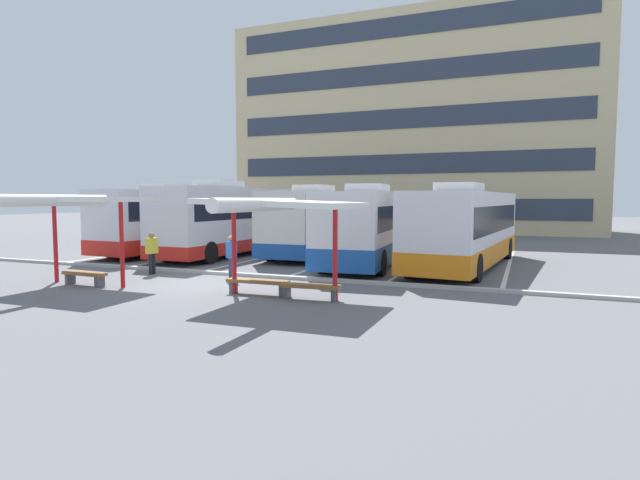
% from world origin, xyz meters
% --- Properties ---
extents(ground_plane, '(160.00, 160.00, 0.00)m').
position_xyz_m(ground_plane, '(0.00, 0.00, 0.00)').
color(ground_plane, slate).
extents(terminal_building, '(31.75, 10.70, 21.59)m').
position_xyz_m(terminal_building, '(0.04, 33.63, 9.44)').
color(terminal_building, '#D1BC8C').
rests_on(terminal_building, ground).
extents(coach_bus_0, '(3.09, 12.07, 3.67)m').
position_xyz_m(coach_bus_0, '(-7.45, 9.12, 1.71)').
color(coach_bus_0, silver).
rests_on(coach_bus_0, ground).
extents(coach_bus_1, '(2.74, 11.21, 3.79)m').
position_xyz_m(coach_bus_1, '(-4.01, 8.55, 1.80)').
color(coach_bus_1, silver).
rests_on(coach_bus_1, ground).
extents(coach_bus_2, '(2.84, 11.52, 3.57)m').
position_xyz_m(coach_bus_2, '(0.09, 10.74, 1.66)').
color(coach_bus_2, silver).
rests_on(coach_bus_2, ground).
extents(coach_bus_3, '(3.35, 12.07, 3.51)m').
position_xyz_m(coach_bus_3, '(3.61, 8.22, 1.61)').
color(coach_bus_3, silver).
rests_on(coach_bus_3, ground).
extents(coach_bus_4, '(3.67, 11.27, 3.50)m').
position_xyz_m(coach_bus_4, '(7.69, 7.82, 1.61)').
color(coach_bus_4, silver).
rests_on(coach_bus_4, ground).
extents(lane_stripe_0, '(0.16, 14.00, 0.01)m').
position_xyz_m(lane_stripe_0, '(-9.40, 9.26, 0.00)').
color(lane_stripe_0, white).
rests_on(lane_stripe_0, ground).
extents(lane_stripe_1, '(0.16, 14.00, 0.01)m').
position_xyz_m(lane_stripe_1, '(-5.64, 9.26, 0.00)').
color(lane_stripe_1, white).
rests_on(lane_stripe_1, ground).
extents(lane_stripe_2, '(0.16, 14.00, 0.01)m').
position_xyz_m(lane_stripe_2, '(-1.88, 9.26, 0.00)').
color(lane_stripe_2, white).
rests_on(lane_stripe_2, ground).
extents(lane_stripe_3, '(0.16, 14.00, 0.01)m').
position_xyz_m(lane_stripe_3, '(1.88, 9.26, 0.00)').
color(lane_stripe_3, white).
rests_on(lane_stripe_3, ground).
extents(lane_stripe_4, '(0.16, 14.00, 0.01)m').
position_xyz_m(lane_stripe_4, '(5.64, 9.26, 0.00)').
color(lane_stripe_4, white).
rests_on(lane_stripe_4, ground).
extents(lane_stripe_5, '(0.16, 14.00, 0.01)m').
position_xyz_m(lane_stripe_5, '(9.40, 9.26, 0.00)').
color(lane_stripe_5, white).
rests_on(lane_stripe_5, ground).
extents(waiting_shelter_0, '(3.93, 4.44, 3.01)m').
position_xyz_m(waiting_shelter_0, '(-3.52, -1.84, 2.78)').
color(waiting_shelter_0, red).
rests_on(waiting_shelter_0, ground).
extents(bench_0, '(1.70, 0.51, 0.45)m').
position_xyz_m(bench_0, '(-3.52, -1.75, 0.34)').
color(bench_0, brown).
rests_on(bench_0, ground).
extents(waiting_shelter_1, '(4.26, 5.12, 2.90)m').
position_xyz_m(waiting_shelter_1, '(3.50, -1.43, 2.69)').
color(waiting_shelter_1, red).
rests_on(waiting_shelter_1, ground).
extents(bench_1, '(1.96, 0.50, 0.45)m').
position_xyz_m(bench_1, '(2.60, -1.02, 0.34)').
color(bench_1, brown).
rests_on(bench_1, ground).
extents(bench_2, '(1.75, 0.54, 0.45)m').
position_xyz_m(bench_2, '(4.40, -1.19, 0.34)').
color(bench_2, brown).
rests_on(bench_2, ground).
extents(platform_kerb, '(44.00, 0.24, 0.12)m').
position_xyz_m(platform_kerb, '(0.00, 2.01, 0.06)').
color(platform_kerb, '#ADADA8').
rests_on(platform_kerb, ground).
extents(waiting_passenger_0, '(0.50, 0.43, 1.59)m').
position_xyz_m(waiting_passenger_0, '(0.41, 1.04, 0.91)').
color(waiting_passenger_0, '#33384C').
rests_on(waiting_passenger_0, ground).
extents(waiting_passenger_1, '(0.24, 0.47, 1.60)m').
position_xyz_m(waiting_passenger_1, '(-3.19, 1.17, 0.92)').
color(waiting_passenger_1, black).
rests_on(waiting_passenger_1, ground).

